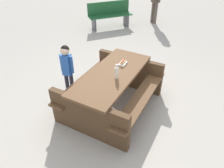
% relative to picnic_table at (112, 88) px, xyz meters
% --- Properties ---
extents(ground_plane, '(30.00, 30.00, 0.00)m').
position_rel_picnic_table_xyz_m(ground_plane, '(0.00, 0.00, -0.44)').
color(ground_plane, '#ADA599').
rests_on(ground_plane, ground).
extents(picnic_table, '(2.12, 1.85, 0.75)m').
position_rel_picnic_table_xyz_m(picnic_table, '(0.00, 0.00, 0.00)').
color(picnic_table, brown).
rests_on(picnic_table, ground).
extents(soda_bottle, '(0.06, 0.06, 0.26)m').
position_rel_picnic_table_xyz_m(soda_bottle, '(-0.12, -0.10, 0.42)').
color(soda_bottle, silver).
rests_on(soda_bottle, picnic_table).
extents(hotdog_tray, '(0.20, 0.15, 0.08)m').
position_rel_picnic_table_xyz_m(hotdog_tray, '(0.34, -0.13, 0.34)').
color(hotdog_tray, white).
rests_on(hotdog_tray, picnic_table).
extents(child_in_coat, '(0.18, 0.27, 1.09)m').
position_rel_picnic_table_xyz_m(child_in_coat, '(0.20, 0.91, 0.25)').
color(child_in_coat, '#262633').
rests_on(child_in_coat, ground).
extents(park_bench_near, '(1.14, 1.48, 0.85)m').
position_rel_picnic_table_xyz_m(park_bench_near, '(4.14, 0.94, 0.00)').
color(park_bench_near, '#1E592D').
rests_on(park_bench_near, ground).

